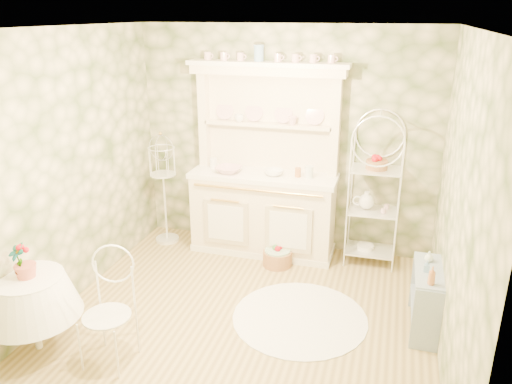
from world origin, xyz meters
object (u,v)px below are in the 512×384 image
(side_shelf, at_px, (425,302))
(birdcage_stand, at_px, (164,189))
(kitchen_dresser, at_px, (263,162))
(bakers_rack, at_px, (374,192))
(round_table, at_px, (34,316))
(cafe_chair, at_px, (108,323))
(floor_basket, at_px, (277,257))

(side_shelf, distance_m, birdcage_stand, 3.36)
(kitchen_dresser, xyz_separation_m, bakers_rack, (1.30, 0.06, -0.26))
(kitchen_dresser, xyz_separation_m, side_shelf, (1.88, -1.16, -0.86))
(kitchen_dresser, relative_size, round_table, 3.44)
(side_shelf, bearing_deg, kitchen_dresser, 155.13)
(kitchen_dresser, bearing_deg, cafe_chair, -106.04)
(round_table, bearing_deg, kitchen_dresser, 59.72)
(bakers_rack, relative_size, birdcage_stand, 1.23)
(bakers_rack, distance_m, cafe_chair, 3.20)
(bakers_rack, relative_size, side_shelf, 2.67)
(round_table, distance_m, birdcage_stand, 2.37)
(side_shelf, distance_m, cafe_chair, 2.86)
(kitchen_dresser, distance_m, birdcage_stand, 1.35)
(bakers_rack, relative_size, round_table, 2.65)
(side_shelf, distance_m, floor_basket, 1.82)
(kitchen_dresser, height_order, round_table, kitchen_dresser)
(cafe_chair, distance_m, birdcage_stand, 2.42)
(side_shelf, xyz_separation_m, floor_basket, (-1.61, 0.82, -0.17))
(cafe_chair, xyz_separation_m, floor_basket, (0.96, 2.06, -0.27))
(side_shelf, xyz_separation_m, birdcage_stand, (-3.16, 1.08, 0.43))
(floor_basket, bearing_deg, round_table, -128.92)
(kitchen_dresser, relative_size, cafe_chair, 3.01)
(side_shelf, relative_size, birdcage_stand, 0.46)
(bakers_rack, height_order, side_shelf, bakers_rack)
(kitchen_dresser, bearing_deg, bakers_rack, 2.43)
(bakers_rack, xyz_separation_m, floor_basket, (-1.03, -0.39, -0.77))
(birdcage_stand, xyz_separation_m, floor_basket, (1.54, -0.26, -0.61))
(kitchen_dresser, distance_m, bakers_rack, 1.33)
(round_table, height_order, cafe_chair, cafe_chair)
(floor_basket, bearing_deg, bakers_rack, 20.93)
(birdcage_stand, bearing_deg, round_table, -93.34)
(side_shelf, bearing_deg, round_table, -152.25)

